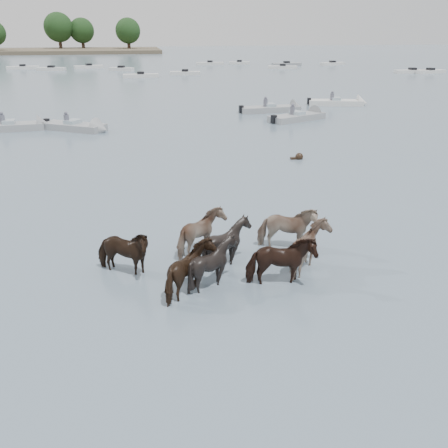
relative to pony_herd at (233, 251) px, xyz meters
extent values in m
plane|color=slate|center=(-2.78, -1.43, -0.64)|extent=(400.00, 400.00, 0.00)
imported|color=black|center=(-3.18, 0.41, 0.00)|extent=(2.05, 1.62, 1.58)
imported|color=#796252|center=(-0.69, 1.38, -0.02)|extent=(1.82, 1.93, 1.55)
imported|color=black|center=(-0.08, 0.44, 0.02)|extent=(1.75, 1.64, 1.62)
imported|color=#8B735E|center=(2.05, 1.20, 0.01)|extent=(2.05, 1.29, 1.61)
imported|color=black|center=(-1.34, -1.09, -0.02)|extent=(1.63, 1.80, 1.55)
imported|color=black|center=(-0.70, -0.74, -0.02)|extent=(1.64, 1.52, 1.55)
imported|color=black|center=(1.14, -1.06, 0.01)|extent=(1.95, 0.98, 1.60)
imported|color=#816657|center=(2.28, -0.46, 0.02)|extent=(1.73, 1.89, 1.61)
sphere|color=black|center=(6.34, 12.18, -0.52)|extent=(0.44, 0.44, 0.44)
cube|color=black|center=(6.09, 12.18, -0.62)|extent=(0.50, 0.22, 0.18)
cube|color=gray|center=(-11.26, 23.76, -0.44)|extent=(4.86, 2.06, 0.55)
cone|color=gray|center=(-8.91, 23.99, -0.44)|extent=(1.05, 1.68, 1.60)
cube|color=#99ADB7|center=(-11.26, 23.76, -0.09)|extent=(0.91, 1.19, 0.35)
cylinder|color=#595966|center=(-11.66, 23.76, 0.11)|extent=(0.36, 0.36, 0.70)
sphere|color=#595966|center=(-11.66, 23.76, 0.56)|extent=(0.24, 0.24, 0.24)
cube|color=gray|center=(-6.81, 22.99, -0.44)|extent=(4.86, 3.92, 0.55)
cone|color=gray|center=(-4.81, 21.70, -0.44)|extent=(1.62, 1.83, 1.60)
cube|color=#99ADB7|center=(-6.81, 22.99, -0.09)|extent=(1.28, 1.37, 0.35)
cube|color=black|center=(-8.81, 24.28, -0.29)|extent=(0.48, 0.48, 0.60)
cylinder|color=#595966|center=(-7.21, 22.99, 0.11)|extent=(0.36, 0.36, 0.70)
sphere|color=#595966|center=(-7.21, 22.99, 0.56)|extent=(0.24, 0.24, 0.24)
cube|color=gray|center=(9.18, 28.08, -0.44)|extent=(5.28, 1.94, 0.55)
cone|color=gray|center=(11.76, 28.26, -0.44)|extent=(1.00, 1.66, 1.60)
cube|color=#99ADB7|center=(9.18, 28.08, -0.09)|extent=(0.87, 1.17, 0.35)
cube|color=black|center=(6.59, 27.91, -0.29)|extent=(0.37, 0.37, 0.60)
cylinder|color=#595966|center=(8.78, 28.08, 0.11)|extent=(0.36, 0.36, 0.70)
sphere|color=#595966|center=(8.78, 28.08, 0.56)|extent=(0.24, 0.24, 0.24)
cube|color=gray|center=(10.14, 23.69, -0.44)|extent=(5.08, 3.51, 0.55)
cone|color=gray|center=(12.34, 24.72, -0.44)|extent=(1.49, 1.83, 1.60)
cube|color=#99ADB7|center=(10.14, 23.69, -0.09)|extent=(1.20, 1.35, 0.35)
cube|color=black|center=(7.94, 22.66, -0.29)|extent=(0.47, 0.47, 0.60)
cylinder|color=#595966|center=(9.74, 23.69, 0.11)|extent=(0.36, 0.36, 0.70)
sphere|color=#595966|center=(9.74, 23.69, 0.56)|extent=(0.24, 0.24, 0.24)
cube|color=silver|center=(16.40, 30.73, -0.44)|extent=(5.25, 2.80, 0.55)
cone|color=silver|center=(18.82, 30.10, -0.44)|extent=(1.27, 1.77, 1.60)
cube|color=#99ADB7|center=(16.40, 30.73, -0.09)|extent=(1.06, 1.28, 0.35)
cube|color=black|center=(13.97, 31.35, -0.29)|extent=(0.43, 0.43, 0.60)
cylinder|color=#595966|center=(16.00, 30.73, 0.11)|extent=(0.36, 0.36, 0.70)
sphere|color=#595966|center=(16.00, 30.73, 0.56)|extent=(0.24, 0.24, 0.24)
cube|color=silver|center=(-21.28, 82.04, -0.42)|extent=(5.58, 2.01, 0.60)
cube|color=black|center=(-21.28, 82.04, -0.04)|extent=(1.09, 1.09, 0.50)
cube|color=silver|center=(-15.83, 77.94, -0.42)|extent=(4.94, 2.41, 0.60)
cube|color=black|center=(-15.83, 77.94, -0.04)|extent=(1.18, 1.18, 0.50)
cube|color=silver|center=(-9.77, 81.87, -0.42)|extent=(5.37, 2.83, 0.60)
cube|color=black|center=(-9.77, 81.87, -0.04)|extent=(1.23, 1.23, 0.50)
cube|color=silver|center=(-3.89, 75.32, -0.42)|extent=(4.41, 2.99, 0.60)
cube|color=black|center=(-3.89, 75.32, -0.04)|extent=(1.31, 1.31, 0.50)
cube|color=silver|center=(-0.96, 62.04, -0.42)|extent=(5.23, 1.68, 0.60)
cube|color=black|center=(-0.96, 62.04, -0.04)|extent=(1.03, 1.03, 0.50)
cube|color=silver|center=(6.03, 65.32, -0.42)|extent=(4.84, 2.08, 0.60)
cube|color=black|center=(6.03, 65.32, -0.04)|extent=(1.12, 1.12, 0.50)
cube|color=silver|center=(13.45, 86.46, -0.42)|extent=(5.45, 1.77, 0.60)
cube|color=black|center=(13.45, 86.46, -0.04)|extent=(1.05, 1.05, 0.50)
cube|color=silver|center=(19.56, 86.79, -0.42)|extent=(4.31, 2.26, 0.60)
cube|color=black|center=(19.56, 86.79, -0.04)|extent=(1.17, 1.17, 0.50)
cube|color=silver|center=(24.76, 74.17, -0.42)|extent=(5.36, 2.66, 0.60)
cube|color=black|center=(24.76, 74.17, -0.04)|extent=(1.21, 1.21, 0.50)
cube|color=gray|center=(27.88, 81.55, -0.42)|extent=(5.95, 2.16, 0.60)
cube|color=black|center=(27.88, 81.55, -0.04)|extent=(1.11, 1.11, 0.50)
cube|color=silver|center=(37.37, 81.37, -0.42)|extent=(5.28, 2.63, 0.60)
cube|color=black|center=(37.37, 81.37, -0.04)|extent=(1.20, 1.20, 0.50)
cube|color=silver|center=(42.89, 61.54, -0.42)|extent=(5.84, 1.50, 0.60)
cube|color=black|center=(42.89, 61.54, -0.04)|extent=(1.00, 1.00, 0.50)
cube|color=silver|center=(45.55, 60.62, -0.42)|extent=(5.33, 2.30, 0.60)
cube|color=black|center=(45.55, 60.62, -0.04)|extent=(1.15, 1.15, 0.50)
cylinder|color=#382619|center=(-23.33, 154.77, 1.35)|extent=(1.00, 1.00, 3.98)
sphere|color=black|center=(-23.33, 154.77, 6.55)|extent=(8.85, 8.85, 8.85)
cylinder|color=#382619|center=(-16.51, 156.47, 1.08)|extent=(1.00, 1.00, 3.45)
sphere|color=black|center=(-16.51, 156.47, 5.59)|extent=(7.67, 7.67, 7.67)
cylinder|color=#382619|center=(-2.06, 148.90, 1.07)|extent=(1.00, 1.00, 3.42)
sphere|color=black|center=(-2.06, 148.90, 5.53)|extent=(7.60, 7.60, 7.60)
camera|label=1|loc=(-2.62, -12.32, 6.05)|focal=38.02mm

